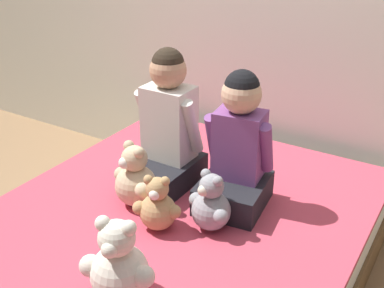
# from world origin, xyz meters

# --- Properties ---
(ground_plane) EXTENTS (14.00, 14.00, 0.00)m
(ground_plane) POSITION_xyz_m (0.00, 0.00, 0.00)
(ground_plane) COLOR #93704C
(bed) EXTENTS (1.56, 1.86, 0.40)m
(bed) POSITION_xyz_m (0.00, 0.00, 0.20)
(bed) COLOR brown
(bed) RESTS_ON ground_plane
(child_on_left) EXTENTS (0.32, 0.36, 0.66)m
(child_on_left) POSITION_xyz_m (-0.19, 0.23, 0.68)
(child_on_left) COLOR black
(child_on_left) RESTS_ON bed
(child_on_right) EXTENTS (0.32, 0.36, 0.62)m
(child_on_right) POSITION_xyz_m (0.18, 0.22, 0.67)
(child_on_right) COLOR black
(child_on_right) RESTS_ON bed
(teddy_bear_held_by_left_child) EXTENTS (0.24, 0.19, 0.30)m
(teddy_bear_held_by_left_child) POSITION_xyz_m (-0.19, -0.03, 0.52)
(teddy_bear_held_by_left_child) COLOR #D1B78E
(teddy_bear_held_by_left_child) RESTS_ON bed
(teddy_bear_held_by_right_child) EXTENTS (0.21, 0.17, 0.26)m
(teddy_bear_held_by_right_child) POSITION_xyz_m (0.19, -0.01, 0.51)
(teddy_bear_held_by_right_child) COLOR #939399
(teddy_bear_held_by_right_child) RESTS_ON bed
(teddy_bear_between_children) EXTENTS (0.20, 0.16, 0.25)m
(teddy_bear_between_children) POSITION_xyz_m (-0.00, -0.13, 0.50)
(teddy_bear_between_children) COLOR tan
(teddy_bear_between_children) RESTS_ON bed
(teddy_bear_at_foot_of_bed) EXTENTS (0.26, 0.20, 0.32)m
(teddy_bear_at_foot_of_bed) POSITION_xyz_m (0.12, -0.53, 0.53)
(teddy_bear_at_foot_of_bed) COLOR silver
(teddy_bear_at_foot_of_bed) RESTS_ON bed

